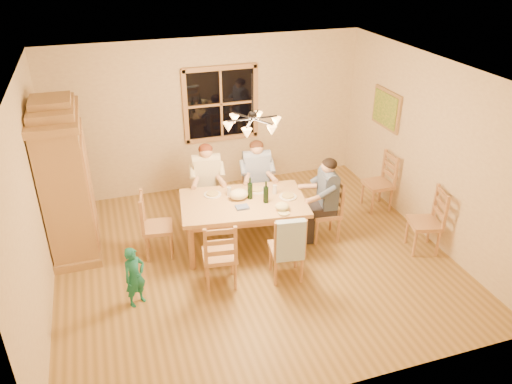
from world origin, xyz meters
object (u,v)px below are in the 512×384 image
object	(u,v)px
chair_far_left	(208,203)
chair_spare_front	(423,232)
child	(135,277)
armoire	(67,183)
chair_end_right	(324,220)
adult_slate_man	(327,189)
wine_bottle_a	(250,188)
chair_near_left	(220,265)
adult_plaid_man	(257,170)
chair_spare_back	(377,192)
chair_near_right	(286,258)
chair_far_right	(257,199)
adult_woman	(207,174)
wine_bottle_b	(266,192)
dining_table	(243,207)
chandelier	(253,123)
chair_end_left	(159,236)

from	to	relation	value
chair_far_left	chair_spare_front	world-z (taller)	same
child	armoire	bearing A→B (deg)	82.94
chair_far_left	chair_end_right	distance (m)	1.90
adult_slate_man	wine_bottle_a	world-z (taller)	adult_slate_man
chair_near_left	adult_plaid_man	world-z (taller)	adult_plaid_man
armoire	chair_spare_back	distance (m)	4.94
chair_near_right	adult_plaid_man	distance (m)	1.79
chair_far_right	chair_spare_back	distance (m)	2.06
chair_far_right	adult_woman	bearing A→B (deg)	-0.00
chair_near_left	child	size ratio (longest dim) A/B	1.20
chair_far_left	wine_bottle_b	bearing A→B (deg)	129.34
dining_table	armoire	bearing A→B (deg)	161.97
dining_table	chair_spare_back	size ratio (longest dim) A/B	1.95
wine_bottle_a	child	distance (m)	2.07
chair_near_right	adult_plaid_man	xyz separation A→B (m)	(0.13, 1.70, 0.54)
chandelier	chair_end_right	xyz separation A→B (m)	(1.21, 0.18, -1.77)
dining_table	chair_spare_back	xyz separation A→B (m)	(2.48, 0.41, -0.36)
adult_woman	wine_bottle_a	distance (m)	0.97
chair_near_left	adult_woman	bearing A→B (deg)	90.00
dining_table	chair_spare_back	bearing A→B (deg)	9.37
chandelier	chair_near_left	bearing A→B (deg)	-144.24
armoire	chair_far_left	distance (m)	2.20
chair_near_right	chair_spare_front	size ratio (longest dim) A/B	1.00
chair_near_left	chair_end_right	world-z (taller)	same
wine_bottle_a	chair_far_left	bearing A→B (deg)	117.82
chair_near_right	chair_end_right	distance (m)	1.17
chair_far_left	wine_bottle_a	bearing A→B (deg)	125.68
wine_bottle_a	chandelier	bearing A→B (deg)	-101.97
adult_slate_man	wine_bottle_b	world-z (taller)	adult_slate_man
chandelier	dining_table	world-z (taller)	chandelier
chair_end_left	chair_spare_back	size ratio (longest dim) A/B	1.00
chair_far_left	chair_near_right	xyz separation A→B (m)	(0.66, -1.81, 0.00)
chair_end_left	adult_plaid_man	size ratio (longest dim) A/B	1.13
chair_near_left	adult_plaid_man	xyz separation A→B (m)	(1.03, 1.58, 0.54)
armoire	child	distance (m)	1.89
armoire	adult_woman	distance (m)	2.07
chair_near_right	child	world-z (taller)	chair_near_right
chair_far_left	adult_woman	size ratio (longest dim) A/B	1.13
adult_plaid_man	child	distance (m)	2.73
chair_far_left	child	xyz separation A→B (m)	(-1.34, -1.75, 0.11)
adult_plaid_man	adult_slate_man	distance (m)	1.24
chair_near_right	wine_bottle_a	distance (m)	1.16
chair_spare_front	chair_end_right	bearing A→B (deg)	74.00
chair_far_left	chair_near_left	xyz separation A→B (m)	(-0.23, -1.68, 0.00)
chair_near_left	adult_slate_man	world-z (taller)	adult_slate_man
dining_table	child	size ratio (longest dim) A/B	2.34
chair_far_left	armoire	bearing A→B (deg)	11.38
child	wine_bottle_a	bearing A→B (deg)	-4.12
chair_end_left	child	world-z (taller)	chair_end_left
chair_far_right	chair_spare_front	bearing A→B (deg)	147.62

